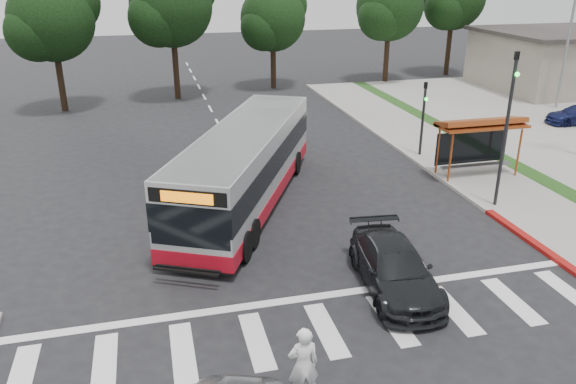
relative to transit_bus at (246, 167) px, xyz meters
name	(u,v)px	position (x,y,z in m)	size (l,w,h in m)	color
ground	(284,249)	(0.54, -4.45, -1.66)	(140.00, 140.00, 0.00)	black
sidewalk_east	(448,156)	(11.54, 3.55, -1.60)	(4.00, 40.00, 0.12)	gray
curb_east	(413,159)	(9.54, 3.55, -1.58)	(0.30, 40.00, 0.15)	#9E9991
curb_east_red	(535,244)	(9.54, -6.45, -1.58)	(0.32, 6.00, 0.15)	maroon
commercial_building	(574,61)	(30.54, 17.55, 0.54)	(14.00, 10.00, 4.40)	gray
crosswalk_ladder	(326,330)	(0.54, -9.45, -1.65)	(18.00, 2.60, 0.01)	silver
bus_shelter	(480,129)	(11.34, 0.65, 0.69)	(4.20, 1.60, 2.86)	#9B4219
traffic_signal_ne_tall	(508,118)	(10.14, -2.96, 2.22)	(0.18, 0.37, 6.50)	black
traffic_signal_ne_short	(424,111)	(10.14, 4.04, 0.82)	(0.18, 0.37, 4.00)	black
lot_light_mid	(571,23)	(24.54, 11.55, 4.25)	(1.90, 0.35, 9.01)	gray
tree_ne_a	(390,5)	(16.62, 23.61, 4.73)	(6.16, 5.74, 9.30)	black
tree_north_a	(172,4)	(-1.38, 21.62, 5.26)	(6.60, 6.15, 10.17)	black
tree_north_b	(274,17)	(6.61, 23.61, 4.00)	(5.72, 5.33, 8.43)	black
tree_north_c	(53,18)	(-9.38, 19.61, 4.63)	(6.16, 5.74, 9.30)	black
transit_bus	(246,167)	(0.00, 0.00, 0.00)	(2.78, 12.85, 3.32)	#A8AAAD
pedestrian	(303,365)	(-0.83, -11.92, -0.65)	(0.73, 0.48, 2.01)	white
dark_sedan	(395,268)	(3.29, -7.85, -0.93)	(2.04, 5.02, 1.46)	black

